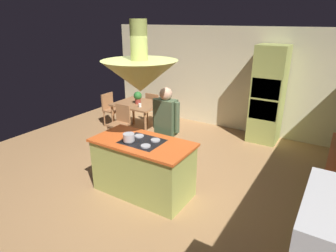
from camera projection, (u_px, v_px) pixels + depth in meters
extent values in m
plane|color=#AD7F51|center=(151.00, 186.00, 4.96)|extent=(8.16, 8.16, 0.00)
cube|color=beige|center=(228.00, 79.00, 7.24)|extent=(6.80, 0.10, 2.55)
cube|color=#A8B259|center=(143.00, 168.00, 4.64)|extent=(1.55, 0.76, 0.88)
cube|color=#E05B23|center=(142.00, 143.00, 4.48)|extent=(1.61, 0.82, 0.04)
cube|color=black|center=(142.00, 142.00, 4.48)|extent=(0.64, 0.52, 0.01)
cylinder|color=#B2B2B7|center=(129.00, 141.00, 4.45)|extent=(0.15, 0.15, 0.02)
cylinder|color=#B2B2B7|center=(146.00, 146.00, 4.29)|extent=(0.15, 0.15, 0.02)
cylinder|color=#B2B2B7|center=(139.00, 136.00, 4.65)|extent=(0.15, 0.15, 0.02)
cylinder|color=#B2B2B7|center=(155.00, 140.00, 4.50)|extent=(0.15, 0.15, 0.02)
cube|color=#A8B259|center=(268.00, 95.00, 6.44)|extent=(0.66, 0.62, 2.20)
cube|color=black|center=(266.00, 89.00, 6.14)|extent=(0.60, 0.04, 0.44)
cube|color=black|center=(263.00, 110.00, 6.31)|extent=(0.60, 0.04, 0.44)
cube|color=#A26D44|center=(138.00, 104.00, 7.05)|extent=(1.12, 0.93, 0.04)
cylinder|color=#A26D44|center=(113.00, 120.00, 7.10)|extent=(0.06, 0.06, 0.72)
cylinder|color=#A26D44|center=(145.00, 127.00, 6.61)|extent=(0.06, 0.06, 0.72)
cylinder|color=#A26D44|center=(133.00, 111.00, 7.75)|extent=(0.06, 0.06, 0.72)
cylinder|color=#A26D44|center=(164.00, 118.00, 7.26)|extent=(0.06, 0.06, 0.72)
cylinder|color=tan|center=(162.00, 153.00, 5.24)|extent=(0.14, 0.14, 0.81)
cylinder|color=tan|center=(170.00, 156.00, 5.15)|extent=(0.14, 0.14, 0.81)
cube|color=#4C6042|center=(166.00, 117.00, 4.94)|extent=(0.36, 0.22, 0.62)
cylinder|color=#4C6042|center=(155.00, 113.00, 5.04)|extent=(0.09, 0.09, 0.53)
cylinder|color=#4C6042|center=(177.00, 118.00, 4.82)|extent=(0.09, 0.09, 0.53)
sphere|color=tan|center=(166.00, 94.00, 4.79)|extent=(0.22, 0.22, 0.22)
cone|color=#A8B259|center=(140.00, 76.00, 4.11)|extent=(1.10, 1.10, 0.45)
cylinder|color=#A8B259|center=(139.00, 40.00, 3.94)|extent=(0.24, 0.24, 0.55)
cone|color=beige|center=(137.00, 58.00, 6.65)|extent=(0.32, 0.32, 0.22)
cylinder|color=black|center=(136.00, 39.00, 6.51)|extent=(0.01, 0.01, 0.60)
cube|color=#A26D44|center=(118.00, 125.00, 6.54)|extent=(0.40, 0.40, 0.04)
cube|color=#A26D44|center=(123.00, 113.00, 6.61)|extent=(0.40, 0.04, 0.42)
cylinder|color=#A26D44|center=(108.00, 135.00, 6.57)|extent=(0.04, 0.04, 0.43)
cylinder|color=#A26D44|center=(120.00, 138.00, 6.40)|extent=(0.04, 0.04, 0.43)
cylinder|color=#A26D44|center=(118.00, 130.00, 6.84)|extent=(0.04, 0.04, 0.43)
cylinder|color=#A26D44|center=(129.00, 133.00, 6.67)|extent=(0.04, 0.04, 0.43)
cube|color=#A26D44|center=(156.00, 108.00, 7.76)|extent=(0.40, 0.40, 0.04)
cube|color=#A26D44|center=(152.00, 102.00, 7.54)|extent=(0.40, 0.04, 0.42)
cylinder|color=#A26D44|center=(165.00, 115.00, 7.89)|extent=(0.04, 0.04, 0.43)
cylinder|color=#A26D44|center=(155.00, 113.00, 8.06)|extent=(0.04, 0.04, 0.43)
cylinder|color=#A26D44|center=(158.00, 119.00, 7.62)|extent=(0.04, 0.04, 0.43)
cylinder|color=#A26D44|center=(147.00, 116.00, 7.79)|extent=(0.04, 0.04, 0.43)
cube|color=#A26D44|center=(113.00, 110.00, 7.58)|extent=(0.40, 0.40, 0.04)
cube|color=#A26D44|center=(107.00, 101.00, 7.59)|extent=(0.04, 0.40, 0.42)
cylinder|color=#A26D44|center=(114.00, 121.00, 7.44)|extent=(0.04, 0.04, 0.43)
cylinder|color=#A26D44|center=(123.00, 117.00, 7.71)|extent=(0.04, 0.04, 0.43)
cylinder|color=#A26D44|center=(104.00, 119.00, 7.61)|extent=(0.04, 0.04, 0.43)
cylinder|color=#A26D44|center=(113.00, 115.00, 7.88)|extent=(0.04, 0.04, 0.43)
cylinder|color=#99382D|center=(138.00, 101.00, 6.98)|extent=(0.14, 0.14, 0.12)
sphere|color=#2D722D|center=(138.00, 96.00, 6.93)|extent=(0.20, 0.20, 0.20)
cylinder|color=white|center=(140.00, 105.00, 6.72)|extent=(0.07, 0.07, 0.09)
cylinder|color=#B2B2B7|center=(129.00, 137.00, 4.42)|extent=(0.18, 0.18, 0.12)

